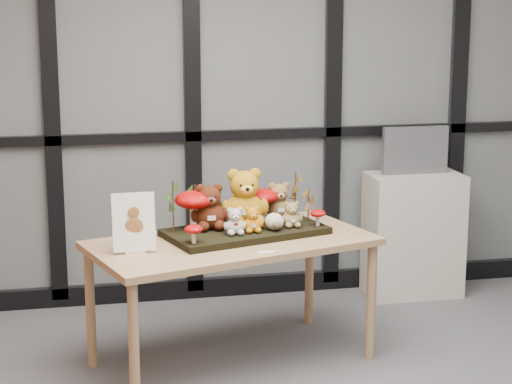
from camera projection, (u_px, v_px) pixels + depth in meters
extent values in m
plane|color=#ADABA3|center=(263.00, 78.00, 5.79)|extent=(5.00, 0.00, 5.00)
cube|color=#2D383F|center=(264.00, 78.00, 5.76)|extent=(4.90, 0.02, 2.70)
cube|color=black|center=(263.00, 284.00, 6.05)|extent=(4.90, 0.06, 0.12)
cube|color=black|center=(264.00, 134.00, 5.84)|extent=(4.90, 0.06, 0.06)
cube|color=black|center=(50.00, 82.00, 5.50)|extent=(0.10, 0.06, 2.70)
cube|color=black|center=(192.00, 79.00, 5.67)|extent=(0.10, 0.06, 2.70)
cube|color=black|center=(333.00, 77.00, 5.85)|extent=(0.10, 0.06, 2.70)
cube|color=black|center=(459.00, 74.00, 6.02)|extent=(0.10, 0.06, 2.70)
cube|color=#A27D58|center=(232.00, 243.00, 4.78)|extent=(1.58, 1.11, 0.04)
cylinder|color=#A27D58|center=(134.00, 348.00, 4.28)|extent=(0.05, 0.05, 0.64)
cylinder|color=#A27D58|center=(90.00, 308.00, 4.81)|extent=(0.05, 0.05, 0.64)
cylinder|color=#A27D58|center=(371.00, 302.00, 4.90)|extent=(0.05, 0.05, 0.64)
cylinder|color=#A27D58|center=(309.00, 272.00, 5.43)|extent=(0.05, 0.05, 0.64)
cube|color=black|center=(245.00, 232.00, 4.87)|extent=(0.91, 0.64, 0.04)
cube|color=silver|center=(135.00, 252.00, 4.55)|extent=(0.10, 0.06, 0.01)
cube|color=white|center=(134.00, 222.00, 4.52)|extent=(0.21, 0.06, 0.29)
ellipsoid|color=brown|center=(134.00, 227.00, 4.51)|extent=(0.09, 0.01, 0.10)
ellipsoid|color=brown|center=(134.00, 212.00, 4.50)|extent=(0.06, 0.01, 0.06)
cube|color=white|center=(266.00, 252.00, 4.55)|extent=(0.08, 0.03, 0.00)
cube|color=#B3ADA0|center=(413.00, 235.00, 5.96)|extent=(0.59, 0.35, 0.79)
cube|color=#505358|center=(415.00, 150.00, 5.86)|extent=(0.43, 0.04, 0.30)
cube|color=black|center=(416.00, 151.00, 5.84)|extent=(0.37, 0.00, 0.25)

